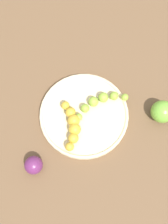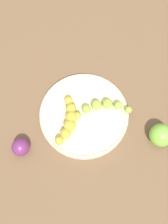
% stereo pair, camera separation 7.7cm
% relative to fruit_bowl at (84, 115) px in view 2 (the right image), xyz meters
% --- Properties ---
extents(ground_plane, '(2.40, 2.40, 0.00)m').
position_rel_fruit_bowl_xyz_m(ground_plane, '(0.00, 0.00, -0.01)').
color(ground_plane, brown).
extents(fruit_bowl, '(0.27, 0.27, 0.02)m').
position_rel_fruit_bowl_xyz_m(fruit_bowl, '(0.00, 0.00, 0.00)').
color(fruit_bowl, beige).
rests_on(fruit_bowl, ground_plane).
extents(banana_spotted, '(0.06, 0.15, 0.04)m').
position_rel_fruit_bowl_xyz_m(banana_spotted, '(0.04, 0.03, 0.03)').
color(banana_spotted, gold).
rests_on(banana_spotted, fruit_bowl).
extents(banana_green, '(0.17, 0.07, 0.03)m').
position_rel_fruit_bowl_xyz_m(banana_green, '(-0.05, -0.02, 0.02)').
color(banana_green, '#8CAD38').
rests_on(banana_green, fruit_bowl).
extents(plum_purple, '(0.05, 0.05, 0.05)m').
position_rel_fruit_bowl_xyz_m(plum_purple, '(0.18, 0.11, 0.01)').
color(plum_purple, '#662659').
rests_on(plum_purple, ground_plane).
extents(apple_green, '(0.07, 0.07, 0.07)m').
position_rel_fruit_bowl_xyz_m(apple_green, '(-0.22, 0.06, 0.02)').
color(apple_green, '#72B238').
rests_on(apple_green, ground_plane).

